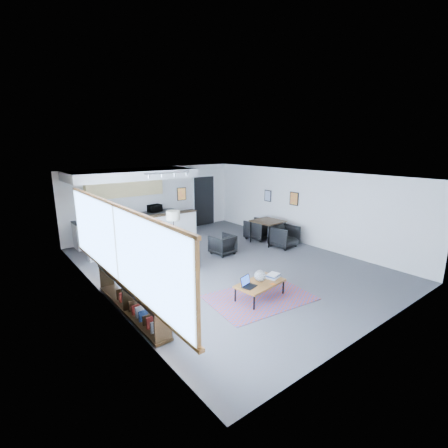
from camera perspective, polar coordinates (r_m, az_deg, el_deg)
room at (r=9.27m, az=0.15°, el=0.49°), size 7.02×9.02×2.62m
window at (r=6.83m, az=-18.37°, el=-3.74°), size 0.10×5.95×1.66m
console at (r=7.16m, az=-16.00°, el=-12.47°), size 0.35×3.00×0.80m
kitchenette at (r=11.83m, az=-15.74°, el=3.27°), size 4.20×1.96×2.60m
doorway at (r=14.15m, az=-3.61°, el=4.16°), size 1.10×0.12×2.15m
track_light at (r=10.58m, az=-9.88°, el=8.68°), size 1.60×0.07×0.15m
wall_art_lower at (r=11.89m, az=12.21°, el=4.37°), size 0.03×0.38×0.48m
wall_art_upper at (r=12.76m, az=7.72°, el=4.95°), size 0.03×0.34×0.44m
kilim_rug at (r=7.69m, az=6.30°, el=-12.73°), size 2.48×1.84×0.01m
coffee_table at (r=7.55m, az=6.37°, el=-10.37°), size 1.24×0.78×0.38m
laptop at (r=7.29m, az=4.13°, el=-10.37°), size 0.38×0.34×0.23m
ceramic_pot at (r=7.54m, az=6.37°, el=-9.04°), size 0.26×0.26×0.26m
book_stack at (r=7.81m, az=8.58°, el=-8.98°), size 0.39×0.34×0.10m
coaster at (r=7.48m, az=8.57°, el=-10.39°), size 0.10×0.10×0.01m
armchair_left at (r=9.39m, az=-7.52°, el=-5.20°), size 0.93×0.89×0.79m
armchair_right at (r=10.39m, az=-0.27°, el=-3.48°), size 0.74×0.70×0.70m
floor_lamp at (r=10.00m, az=-8.92°, el=1.21°), size 0.49×0.49×1.48m
dining_table at (r=11.61m, az=7.73°, el=0.26°), size 1.03×1.03×0.81m
dining_chair_near at (r=11.33m, az=10.51°, el=-2.25°), size 0.73×0.69×0.70m
dining_chair_far at (r=12.15m, az=5.94°, el=-1.00°), size 0.81×0.78×0.69m
microwave at (r=12.70m, az=-12.09°, el=2.87°), size 0.52×0.34×0.33m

